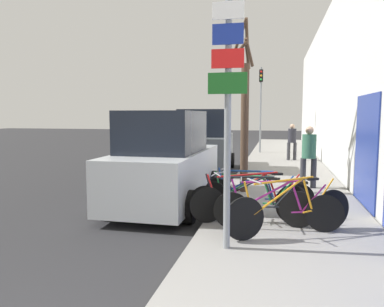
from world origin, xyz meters
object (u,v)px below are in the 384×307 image
bicycle_0 (290,211)px  bicycle_4 (251,199)px  pedestrian_near (309,152)px  bicycle_1 (277,209)px  pedestrian_far (292,139)px  bicycle_3 (254,200)px  parked_car_0 (165,164)px  bicycle_5 (254,195)px  street_tree (244,111)px  traffic_light (261,98)px  parked_car_1 (205,145)px  bicycle_2 (250,203)px  signpost (228,108)px

bicycle_0 → bicycle_4: (-0.71, 0.94, -0.04)m
bicycle_0 → pedestrian_near: pedestrian_near is taller
bicycle_1 → pedestrian_far: (0.62, 10.60, 0.54)m
bicycle_3 → parked_car_0: 2.56m
pedestrian_far → bicycle_1: bearing=77.5°
bicycle_5 → street_tree: bearing=27.0°
bicycle_3 → traffic_light: traffic_light is taller
pedestrian_far → traffic_light: 4.03m
parked_car_1 → pedestrian_near: (3.48, -3.00, 0.08)m
bicycle_0 → bicycle_3: bicycle_0 is taller
bicycle_5 → traffic_light: bearing=18.7°
bicycle_5 → pedestrian_far: pedestrian_far is taller
pedestrian_near → bicycle_3: bearing=57.6°
bicycle_1 → bicycle_4: size_ratio=1.06×
bicycle_1 → traffic_light: 14.02m
bicycle_2 → bicycle_4: bicycle_2 is taller
bicycle_3 → pedestrian_far: bearing=-29.4°
parked_car_1 → pedestrian_near: size_ratio=2.66×
street_tree → traffic_light: (-0.03, 10.42, 0.77)m
traffic_light → pedestrian_far: bearing=-64.1°
signpost → traffic_light: 14.87m
signpost → parked_car_1: (-1.90, 8.20, -1.20)m
traffic_light → parked_car_1: bearing=-104.6°
bicycle_3 → bicycle_4: bearing=-5.2°
signpost → bicycle_3: bearing=79.1°
parked_car_0 → street_tree: (1.71, 1.51, 1.26)m
parked_car_1 → parked_car_0: bearing=-92.9°
bicycle_4 → pedestrian_far: (1.12, 9.85, 0.56)m
bicycle_0 → parked_car_0: parked_car_0 is taller
signpost → bicycle_4: 2.53m
bicycle_1 → traffic_light: traffic_light is taller
signpost → bicycle_4: size_ratio=1.77×
bicycle_3 → parked_car_0: parked_car_0 is taller
bicycle_2 → parked_car_1: 7.16m
bicycle_3 → bicycle_4: 0.21m
bicycle_3 → signpost: bearing=145.6°
traffic_light → parked_car_0: bearing=-98.0°
parked_car_0 → street_tree: size_ratio=0.95×
bicycle_4 → traffic_light: bearing=22.7°
bicycle_1 → bicycle_3: (-0.43, 0.55, 0.01)m
traffic_light → bicycle_0: bearing=-85.4°
parked_car_0 → street_tree: street_tree is taller
bicycle_1 → parked_car_0: size_ratio=0.52×
bicycle_5 → pedestrian_near: size_ratio=1.27×
pedestrian_near → parked_car_1: bearing=-53.7°
bicycle_2 → bicycle_3: (0.06, 0.24, 0.01)m
signpost → pedestrian_far: 11.81m
bicycle_0 → parked_car_1: size_ratio=0.46×
bicycle_2 → parked_car_1: bearing=22.8°
bicycle_4 → pedestrian_far: size_ratio=1.31×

